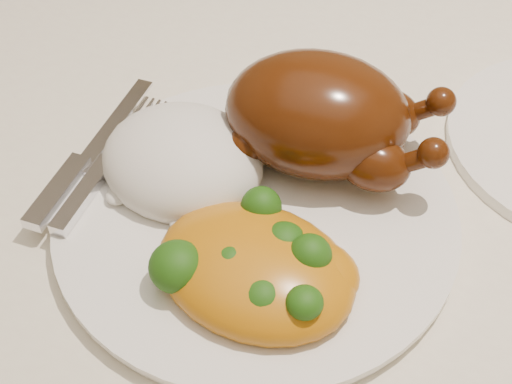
% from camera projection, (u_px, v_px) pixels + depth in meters
% --- Properties ---
extents(dining_table, '(1.60, 0.90, 0.76)m').
position_uv_depth(dining_table, '(310.00, 199.00, 0.70)').
color(dining_table, brown).
rests_on(dining_table, floor).
extents(tablecloth, '(1.73, 1.03, 0.18)m').
position_uv_depth(tablecloth, '(314.00, 145.00, 0.65)').
color(tablecloth, white).
rests_on(tablecloth, dining_table).
extents(dinner_plate, '(0.38, 0.38, 0.01)m').
position_uv_depth(dinner_plate, '(256.00, 216.00, 0.54)').
color(dinner_plate, white).
rests_on(dinner_plate, tablecloth).
extents(roast_chicken, '(0.18, 0.13, 0.09)m').
position_uv_depth(roast_chicken, '(322.00, 115.00, 0.55)').
color(roast_chicken, '#4F2108').
rests_on(roast_chicken, dinner_plate).
extents(rice_mound, '(0.14, 0.13, 0.07)m').
position_uv_depth(rice_mound, '(183.00, 161.00, 0.56)').
color(rice_mound, white).
rests_on(rice_mound, dinner_plate).
extents(mac_and_cheese, '(0.16, 0.13, 0.05)m').
position_uv_depth(mac_and_cheese, '(259.00, 268.00, 0.49)').
color(mac_and_cheese, orange).
rests_on(mac_and_cheese, dinner_plate).
extents(cutlery, '(0.04, 0.18, 0.01)m').
position_uv_depth(cutlery, '(88.00, 170.00, 0.56)').
color(cutlery, silver).
rests_on(cutlery, dinner_plate).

